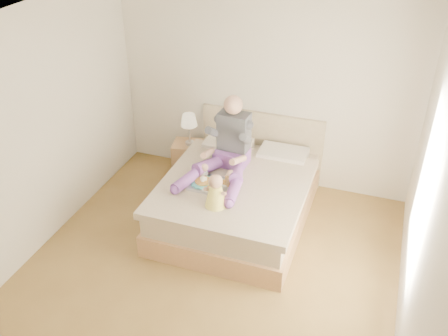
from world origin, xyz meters
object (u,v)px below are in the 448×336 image
(nightstand, at_px, (188,158))
(bed, at_px, (239,195))
(adult, at_px, (227,149))
(tray, at_px, (211,183))
(baby, at_px, (216,193))

(nightstand, bearing_deg, bed, -46.89)
(bed, xyz_separation_m, adult, (-0.19, 0.09, 0.57))
(nightstand, xyz_separation_m, tray, (0.75, -1.05, 0.40))
(nightstand, xyz_separation_m, baby, (0.95, -1.39, 0.53))
(nightstand, xyz_separation_m, adult, (0.81, -0.63, 0.64))
(tray, distance_m, baby, 0.42)
(adult, bearing_deg, tray, -94.42)
(bed, xyz_separation_m, tray, (-0.25, -0.33, 0.32))
(adult, height_order, baby, adult)
(nightstand, distance_m, tray, 1.35)
(nightstand, bearing_deg, adult, -48.95)
(nightstand, bearing_deg, baby, -66.95)
(nightstand, relative_size, tray, 1.01)
(tray, bearing_deg, baby, -60.40)
(nightstand, relative_size, baby, 1.24)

